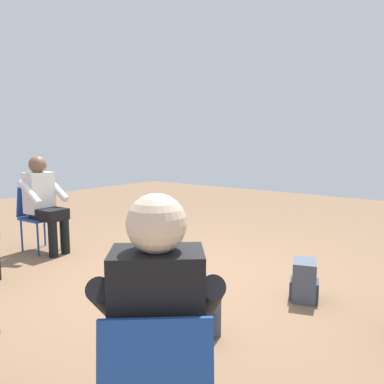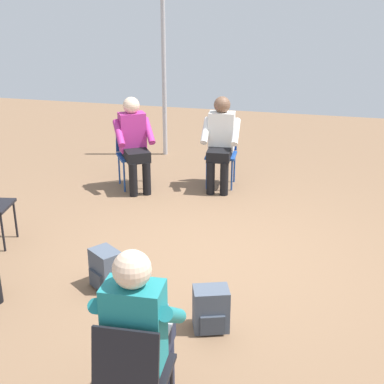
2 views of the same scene
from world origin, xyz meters
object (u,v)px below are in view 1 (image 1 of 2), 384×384
Objects in this scene: chair_north at (37,213)px; person_in_white at (44,199)px; backpack_by_empty_chair at (199,313)px; backpack_near_laptop_user at (304,283)px; person_in_black at (159,326)px.

chair_north is 0.26m from person_in_white.
chair_north is at bearing 81.04° from backpack_by_empty_chair.
chair_north reaches higher than backpack_by_empty_chair.
backpack_by_empty_chair is at bearing 159.45° from backpack_near_laptop_user.
backpack_near_laptop_user is at bearing -20.55° from backpack_by_empty_chair.
person_in_black is 3.74m from person_in_white.
person_in_black is 3.44× the size of backpack_near_laptop_user.
person_in_white is at bearing 100.38° from backpack_near_laptop_user.
backpack_by_empty_chair is at bearing 78.55° from person_in_black.
chair_north is 3.02m from backpack_by_empty_chair.
person_in_black reaches higher than chair_north.
chair_north is at bearing 100.09° from backpack_near_laptop_user.
backpack_by_empty_chair is at bearing 75.93° from person_in_white.
person_in_white is at bearing 115.01° from person_in_black.
person_in_white reaches higher than backpack_near_laptop_user.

